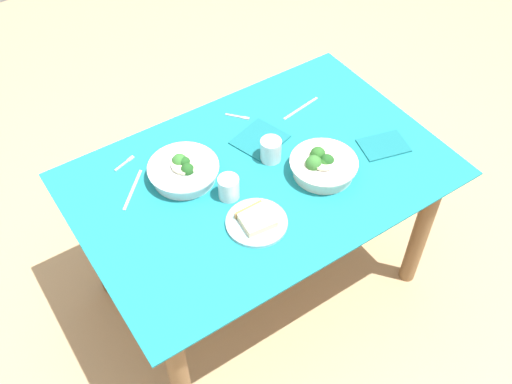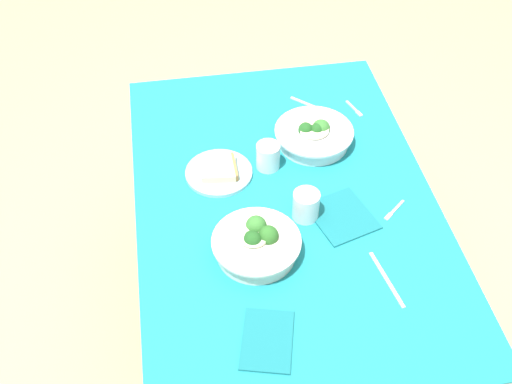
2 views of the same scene
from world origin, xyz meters
TOP-DOWN VIEW (x-y plane):
  - ground_plane at (0.00, 0.00)m, footprint 6.00×6.00m
  - dining_table at (0.00, 0.00)m, footprint 1.35×0.90m
  - broccoli_bowl_far at (-0.19, 0.12)m, footprint 0.25×0.25m
  - broccoli_bowl_near at (0.24, -0.14)m, footprint 0.26×0.26m
  - bread_side_plate at (0.14, 0.18)m, footprint 0.21×0.21m
  - water_glass_center at (0.15, 0.03)m, footprint 0.07×0.07m
  - water_glass_side at (-0.07, -0.04)m, footprint 0.08×0.08m
  - fork_by_far_bowl at (0.39, -0.32)m, footprint 0.09×0.04m
  - fork_by_near_bowl at (-0.10, -0.31)m, footprint 0.07×0.08m
  - table_knife_left at (0.42, -0.19)m, footprint 0.14×0.15m
  - table_knife_right at (-0.34, -0.21)m, footprint 0.19×0.04m
  - napkin_folded_upper at (-0.47, 0.14)m, footprint 0.20×0.17m
  - napkin_folded_lower at (-0.10, -0.15)m, footprint 0.22×0.21m

SIDE VIEW (x-z plane):
  - ground_plane at x=0.00m, z-range 0.00..0.00m
  - dining_table at x=0.00m, z-range 0.24..0.95m
  - table_knife_left at x=0.42m, z-range 0.70..0.71m
  - table_knife_right at x=-0.34m, z-range 0.70..0.71m
  - fork_by_far_bowl at x=0.39m, z-range 0.70..0.71m
  - fork_by_near_bowl at x=-0.10m, z-range 0.70..0.71m
  - napkin_folded_upper at x=-0.47m, z-range 0.70..0.71m
  - napkin_folded_lower at x=-0.10m, z-range 0.70..0.71m
  - bread_side_plate at x=0.14m, z-range 0.70..0.74m
  - broccoli_bowl_near at x=0.24m, z-range 0.69..0.78m
  - broccoli_bowl_far at x=-0.19m, z-range 0.69..0.79m
  - water_glass_center at x=0.15m, z-range 0.70..0.79m
  - water_glass_side at x=-0.07m, z-range 0.70..0.79m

